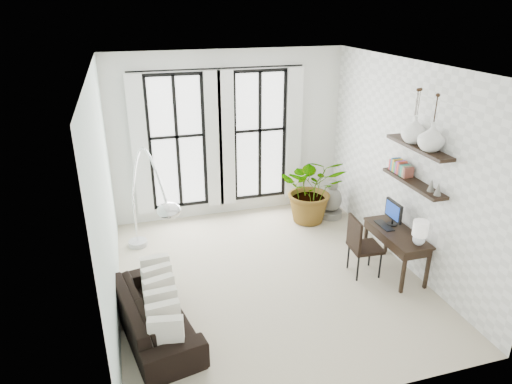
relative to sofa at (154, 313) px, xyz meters
name	(u,v)px	position (x,y,z in m)	size (l,w,h in m)	color
floor	(268,277)	(1.80, 0.79, -0.28)	(5.00, 5.00, 0.00)	beige
ceiling	(271,66)	(1.80, 0.79, 2.92)	(5.00, 5.00, 0.00)	white
wall_left	(105,199)	(-0.45, 0.79, 1.32)	(5.00, 5.00, 0.00)	silver
wall_right	(407,167)	(4.05, 0.79, 1.32)	(5.00, 5.00, 0.00)	white
wall_back	(229,136)	(1.80, 3.29, 1.32)	(4.50, 4.50, 0.00)	white
windows	(220,140)	(1.60, 3.22, 1.28)	(3.26, 0.13, 2.65)	white
wall_shelves	(414,167)	(3.91, 0.42, 1.45)	(0.25, 1.30, 0.60)	black
sofa	(154,313)	(0.00, 0.00, 0.00)	(1.93, 0.76, 0.56)	black
throw_pillows	(160,297)	(0.10, 0.00, 0.22)	(0.40, 1.52, 0.40)	silver
plant	(312,188)	(3.21, 2.45, 0.40)	(1.22, 1.06, 1.36)	#2D7228
desk	(399,235)	(3.75, 0.33, 0.40)	(0.51, 1.20, 1.10)	black
desk_chair	(361,243)	(3.19, 0.48, 0.27)	(0.49, 0.49, 0.97)	black
arc_lamp	(145,177)	(0.10, 1.21, 1.42)	(0.71, 2.64, 2.17)	silver
buddha	(331,201)	(3.65, 2.49, 0.05)	(0.44, 0.44, 0.80)	gray
vase_a	(432,137)	(3.91, 0.13, 1.98)	(0.37, 0.37, 0.38)	white
vase_b	(414,130)	(3.91, 0.53, 1.98)	(0.37, 0.37, 0.38)	white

